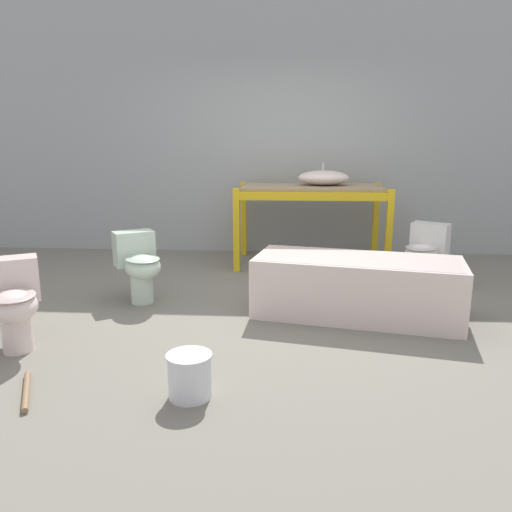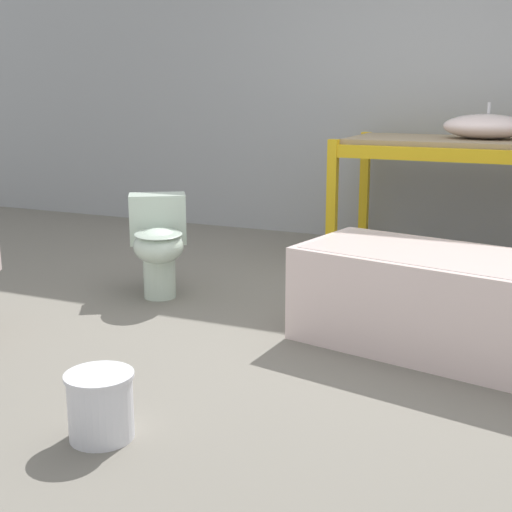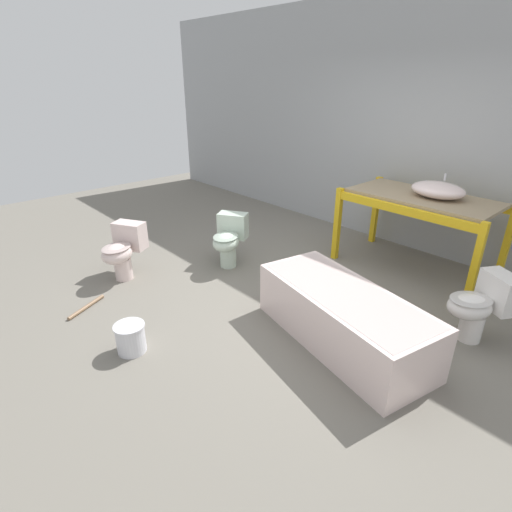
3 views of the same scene
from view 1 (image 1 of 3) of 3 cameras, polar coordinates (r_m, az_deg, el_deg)
The scene contains 10 objects.
ground_plane at distance 4.61m, azimuth 1.01°, elevation -5.30°, with size 12.00×12.00×0.00m, color slate.
warehouse_wall_rear at distance 6.61m, azimuth 2.04°, elevation 14.28°, with size 10.80×0.08×3.20m.
shelving_rack at distance 5.97m, azimuth 6.31°, elevation 6.75°, with size 1.76×0.94×0.94m.
sink_basin at distance 5.99m, azimuth 7.72°, elevation 8.85°, with size 0.60×0.45×0.26m.
bathtub_main at distance 4.28m, azimuth 11.47°, elevation -3.01°, with size 1.80×1.02×0.50m.
toilet_near at distance 4.67m, azimuth -13.19°, elevation -0.81°, with size 0.59×0.66×0.63m.
toilet_far at distance 3.89m, azimuth -25.98°, elevation -4.57°, with size 0.57×0.66×0.63m.
toilet_extra at distance 5.30m, azimuth 18.69°, elevation 0.46°, with size 0.58×0.66×0.63m.
bucket_white at distance 2.97m, azimuth -7.60°, elevation -13.27°, with size 0.27×0.27×0.26m.
loose_pipe at distance 3.31m, azimuth -24.77°, elevation -13.84°, with size 0.25×0.45×0.04m.
Camera 1 is at (0.21, -4.38, 1.44)m, focal length 35.00 mm.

